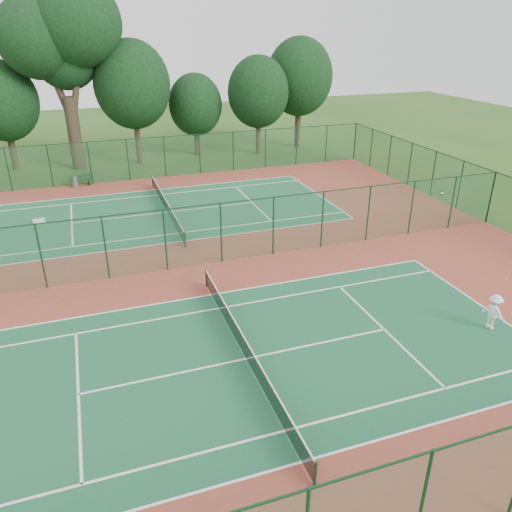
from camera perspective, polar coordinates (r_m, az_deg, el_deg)
The scene contains 18 objects.
ground at distance 27.89m, azimuth -6.95°, elevation -1.07°, with size 120.00×120.00×0.00m, color #2E561A.
red_pad at distance 27.88m, azimuth -6.95°, elevation -1.06°, with size 40.00×36.00×0.01m, color brown.
court_near at distance 20.41m, azimuth -1.17°, elevation -11.68°, with size 23.77×10.97×0.01m, color #1B5736.
court_far at distance 36.06m, azimuth -10.16°, elevation 4.95°, with size 23.77×10.97×0.01m, color #1E5F37.
fence_north at distance 44.10m, azimuth -12.40°, elevation 10.87°, with size 40.00×0.09×3.50m.
fence_east at distance 36.57m, azimuth 25.25°, elevation 6.09°, with size 0.09×36.00×3.50m.
fence_divider at distance 27.16m, azimuth -7.14°, elevation 2.26°, with size 40.00×0.09×3.50m.
tennis_net_near at distance 20.10m, azimuth -1.18°, elevation -10.47°, with size 0.10×12.90×0.97m.
tennis_net_far at distance 35.88m, azimuth -10.22°, elevation 5.75°, with size 0.10×12.90×0.97m.
player_near at distance 24.12m, azimuth 25.52°, elevation -5.78°, with size 1.06×0.61×1.64m, color white.
trash_bin at distance 43.61m, azimuth -20.01°, elevation 8.01°, with size 0.52×0.52×0.93m, color gray.
bench at distance 43.65m, azimuth -19.36°, elevation 8.21°, with size 1.72×0.84×1.02m.
kit_bag at distance 36.55m, azimuth -23.58°, elevation 3.69°, with size 0.75×0.28×0.28m, color silver.
stray_ball_a at distance 28.31m, azimuth -1.07°, elevation -0.37°, with size 0.06×0.06×0.06m, color #DEF539.
stray_ball_b at distance 29.82m, azimuth 9.67°, elevation 0.65°, with size 0.07×0.07×0.07m, color #B5D030.
stray_ball_c at distance 27.76m, azimuth -5.50°, elevation -1.03°, with size 0.07×0.07×0.07m, color #B6CF30.
big_tree at distance 48.13m, azimuth -21.40°, elevation 22.36°, with size 10.27×7.51×15.77m.
evergreen_row at distance 50.61m, azimuth -12.64°, elevation 10.60°, with size 39.00×5.00×12.00m, color black, non-canonical shape.
Camera 1 is at (-4.99, -24.54, 12.27)m, focal length 35.00 mm.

